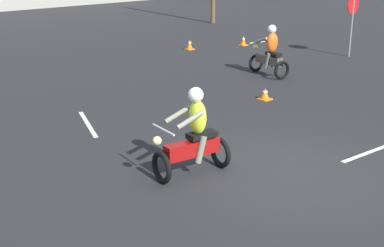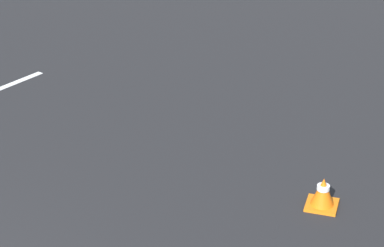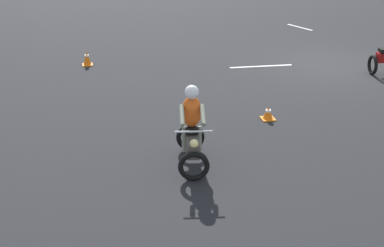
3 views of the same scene
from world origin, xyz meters
name	(u,v)px [view 3 (image 3 of 3)]	position (x,y,z in m)	size (l,w,h in m)	color
ground_plane	(333,65)	(0.00, 0.00, 0.00)	(120.00, 120.00, 0.00)	black
motorcycle_rider_background	(192,131)	(5.82, 5.50, 0.73)	(0.86, 1.55, 1.66)	black
traffic_cone_near_left	(87,58)	(7.58, -1.72, 0.23)	(0.32, 0.32, 0.47)	orange
traffic_cone_mid_center	(268,113)	(3.53, 3.67, 0.16)	(0.32, 0.32, 0.33)	orange
lane_stripe_e	(261,66)	(2.26, -0.40, 0.00)	(0.10, 2.00, 0.01)	silver
lane_stripe_se	(300,27)	(-1.03, -5.03, 0.00)	(0.10, 1.36, 0.01)	silver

